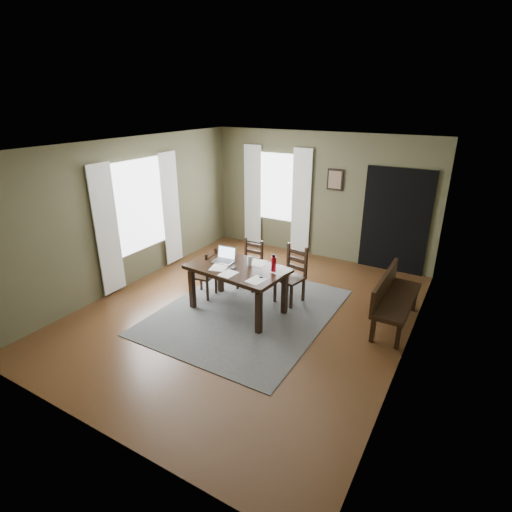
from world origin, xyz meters
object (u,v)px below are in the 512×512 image
Objects in this scene: chair_end at (206,274)px; water_bottle at (274,264)px; bench at (393,295)px; laptop at (225,257)px; dining_table at (237,272)px; chair_back_right at (292,275)px; chair_back_left at (250,265)px.

chair_end is 1.43m from water_bottle.
bench is 4.00× the size of laptop.
chair_back_right is at bearing 55.98° from dining_table.
dining_table is at bearing -74.23° from chair_back_left.
chair_back_right is at bearing 92.93° from bench.
dining_table is at bearing -166.63° from water_bottle.
laptop reaches higher than bench.
bench is (3.06, 0.69, 0.07)m from chair_end.
chair_back_right is at bearing 29.61° from laptop.
chair_back_right is (0.90, -0.12, 0.04)m from chair_back_left.
laptop reaches higher than chair_back_left.
chair_end is 0.59× the size of bench.
water_bottle is at bearing -42.14° from chair_back_left.
dining_table is 1.89× the size of chair_end.
chair_back_left is at bearing 139.65° from water_bottle.
chair_end is at bearing -125.74° from chair_back_left.
chair_back_right is 0.76m from water_bottle.
chair_back_left reaches higher than bench.
chair_back_left is 3.22× the size of water_bottle.
chair_end reaches higher than bench.
chair_back_right is 1.68m from bench.
chair_back_left is (0.48, 0.72, 0.01)m from chair_end.
chair_back_left is at bearing 89.35° from bench.
water_bottle is (0.86, -0.73, 0.48)m from chair_back_left.
dining_table is 1.00m from chair_back_right.
laptop is at bearing -133.76° from chair_back_right.
laptop reaches higher than chair_back_right.
bench is 1.90m from water_bottle.
laptop is (-2.61, -0.74, 0.36)m from bench.
chair_back_left is 0.87m from laptop.
laptop is at bearing 105.72° from bench.
chair_back_left is 0.91× the size of chair_back_right.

